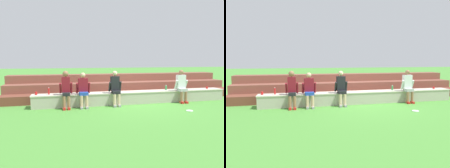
% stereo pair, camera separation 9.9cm
% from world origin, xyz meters
% --- Properties ---
extents(ground_plane, '(80.00, 80.00, 0.00)m').
position_xyz_m(ground_plane, '(0.00, 0.00, 0.00)').
color(ground_plane, '#4C9338').
extents(stone_seating_wall, '(8.41, 0.62, 0.51)m').
position_xyz_m(stone_seating_wall, '(0.00, 0.29, 0.27)').
color(stone_seating_wall, '#B7AF9E').
rests_on(stone_seating_wall, ground).
extents(brick_bleachers, '(11.12, 2.30, 1.11)m').
position_xyz_m(brick_bleachers, '(0.00, 2.27, 0.43)').
color(brick_bleachers, brown).
rests_on(brick_bleachers, ground).
extents(person_far_left, '(0.49, 0.58, 1.43)m').
position_xyz_m(person_far_left, '(-2.89, -0.01, 0.76)').
color(person_far_left, '#996B4C').
rests_on(person_far_left, ground).
extents(person_left_of_center, '(0.55, 0.57, 1.36)m').
position_xyz_m(person_left_of_center, '(-2.23, -0.01, 0.72)').
color(person_left_of_center, '#DBAD89').
rests_on(person_left_of_center, ground).
extents(person_center, '(0.52, 0.55, 1.40)m').
position_xyz_m(person_center, '(-0.94, -0.00, 0.74)').
color(person_center, beige).
rests_on(person_center, ground).
extents(person_right_of_center, '(0.56, 0.51, 1.42)m').
position_xyz_m(person_right_of_center, '(2.02, -0.04, 0.75)').
color(person_right_of_center, '#996B4C').
rests_on(person_right_of_center, ground).
extents(water_bottle_near_left, '(0.07, 0.07, 0.23)m').
position_xyz_m(water_bottle_near_left, '(1.47, 0.31, 0.61)').
color(water_bottle_near_left, green).
rests_on(water_bottle_near_left, stone_seating_wall).
extents(water_bottle_near_right, '(0.06, 0.06, 0.27)m').
position_xyz_m(water_bottle_near_right, '(-3.54, 0.35, 0.64)').
color(water_bottle_near_right, red).
rests_on(water_bottle_near_right, stone_seating_wall).
extents(plastic_cup_left_end, '(0.08, 0.08, 0.10)m').
position_xyz_m(plastic_cup_left_end, '(3.58, 0.32, 0.56)').
color(plastic_cup_left_end, red).
rests_on(plastic_cup_left_end, stone_seating_wall).
extents(plastic_cup_right_end, '(0.08, 0.08, 0.12)m').
position_xyz_m(plastic_cup_right_end, '(-4.01, 0.33, 0.57)').
color(plastic_cup_right_end, red).
rests_on(plastic_cup_right_end, stone_seating_wall).
extents(frisbee, '(0.24, 0.24, 0.02)m').
position_xyz_m(frisbee, '(1.45, -1.54, 0.01)').
color(frisbee, white).
rests_on(frisbee, ground).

